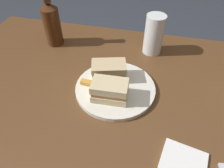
% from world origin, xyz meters
% --- Properties ---
extents(dining_table, '(1.28, 0.83, 0.71)m').
position_xyz_m(dining_table, '(0.00, 0.00, 0.35)').
color(dining_table, brown).
rests_on(dining_table, ground).
extents(plate, '(0.27, 0.27, 0.01)m').
position_xyz_m(plate, '(0.02, 0.01, 0.72)').
color(plate, silver).
rests_on(plate, dining_table).
extents(sandwich_half_left, '(0.13, 0.10, 0.06)m').
position_xyz_m(sandwich_half_left, '(-0.01, 0.05, 0.75)').
color(sandwich_half_left, '#CCB284').
rests_on(sandwich_half_left, plate).
extents(sandwich_half_right, '(0.11, 0.08, 0.06)m').
position_xyz_m(sandwich_half_right, '(0.01, -0.04, 0.75)').
color(sandwich_half_right, beige).
rests_on(sandwich_half_right, plate).
extents(potato_wedge_front, '(0.05, 0.02, 0.01)m').
position_xyz_m(potato_wedge_front, '(-0.07, -0.00, 0.73)').
color(potato_wedge_front, gold).
rests_on(potato_wedge_front, plate).
extents(potato_wedge_middle, '(0.04, 0.05, 0.02)m').
position_xyz_m(potato_wedge_middle, '(-0.01, -0.02, 0.73)').
color(potato_wedge_middle, '#AD702D').
rests_on(potato_wedge_middle, plate).
extents(potato_wedge_back, '(0.06, 0.04, 0.01)m').
position_xyz_m(potato_wedge_back, '(-0.03, -0.00, 0.73)').
color(potato_wedge_back, '#AD702D').
rests_on(potato_wedge_back, plate).
extents(pint_glass, '(0.08, 0.08, 0.16)m').
position_xyz_m(pint_glass, '(0.12, 0.27, 0.78)').
color(pint_glass, white).
rests_on(pint_glass, dining_table).
extents(cider_bottle, '(0.07, 0.07, 0.25)m').
position_xyz_m(cider_bottle, '(-0.30, 0.23, 0.81)').
color(cider_bottle, '#47230F').
rests_on(cider_bottle, dining_table).
extents(napkin, '(0.13, 0.11, 0.01)m').
position_xyz_m(napkin, '(0.24, -0.20, 0.71)').
color(napkin, white).
rests_on(napkin, dining_table).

